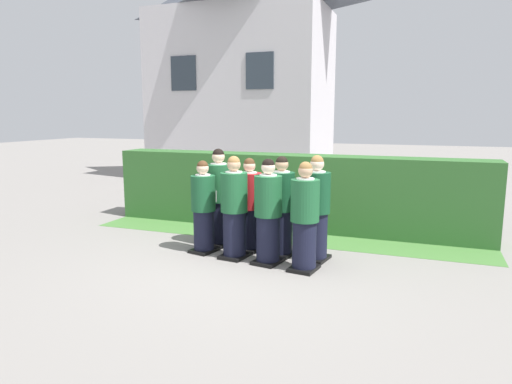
% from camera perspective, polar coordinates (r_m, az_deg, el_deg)
% --- Properties ---
extents(ground_plane, '(60.00, 60.00, 0.00)m').
position_cam_1_polar(ground_plane, '(7.33, -0.69, -8.43)').
color(ground_plane, gray).
extents(student_front_row_0, '(0.44, 0.52, 1.53)m').
position_cam_1_polar(student_front_row_0, '(7.64, -6.52, -2.11)').
color(student_front_row_0, black).
rests_on(student_front_row_0, ground).
extents(student_front_row_1, '(0.43, 0.51, 1.63)m').
position_cam_1_polar(student_front_row_1, '(7.28, -2.72, -2.23)').
color(student_front_row_1, black).
rests_on(student_front_row_1, ground).
extents(student_front_row_2, '(0.45, 0.52, 1.62)m').
position_cam_1_polar(student_front_row_2, '(7.00, 1.50, -2.77)').
color(student_front_row_2, black).
rests_on(student_front_row_2, ground).
extents(student_front_row_3, '(0.43, 0.53, 1.61)m').
position_cam_1_polar(student_front_row_3, '(6.72, 6.04, -3.38)').
color(student_front_row_3, black).
rests_on(student_front_row_3, ground).
extents(student_rear_row_0, '(0.47, 0.55, 1.69)m').
position_cam_1_polar(student_rear_row_0, '(8.02, -4.61, -0.94)').
color(student_rear_row_0, black).
rests_on(student_rear_row_0, ground).
extents(student_in_red_blazer, '(0.41, 0.51, 1.56)m').
position_cam_1_polar(student_in_red_blazer, '(7.68, -0.81, -1.86)').
color(student_in_red_blazer, black).
rests_on(student_in_red_blazer, ground).
extents(student_rear_row_2, '(0.42, 0.50, 1.62)m').
position_cam_1_polar(student_rear_row_2, '(7.41, 3.16, -2.08)').
color(student_rear_row_2, black).
rests_on(student_rear_row_2, ground).
extents(student_rear_row_3, '(0.45, 0.55, 1.65)m').
position_cam_1_polar(student_rear_row_3, '(7.22, 7.44, -2.32)').
color(student_rear_row_3, black).
rests_on(student_rear_row_3, ground).
extents(hedge, '(7.52, 0.70, 1.48)m').
position_cam_1_polar(hedge, '(9.25, 4.39, 0.06)').
color(hedge, '#33662D').
rests_on(hedge, ground).
extents(school_building_main, '(6.20, 3.84, 7.53)m').
position_cam_1_polar(school_building_main, '(16.70, -1.70, 15.02)').
color(school_building_main, silver).
rests_on(school_building_main, ground).
extents(lawn_strip, '(7.52, 0.90, 0.01)m').
position_cam_1_polar(lawn_strip, '(8.66, 2.85, -5.57)').
color(lawn_strip, '#477A38').
rests_on(lawn_strip, ground).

